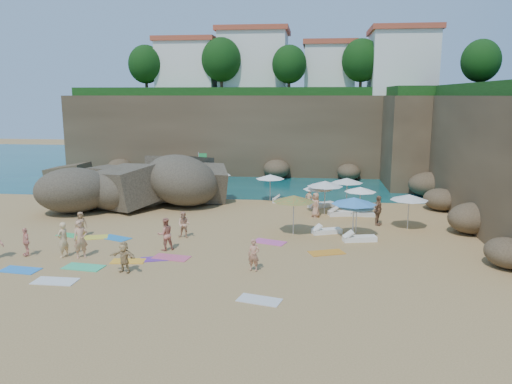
# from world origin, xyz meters

# --- Properties ---
(ground) EXTENTS (120.00, 120.00, 0.00)m
(ground) POSITION_xyz_m (0.00, 0.00, 0.00)
(ground) COLOR tan
(ground) RESTS_ON ground
(seawater) EXTENTS (120.00, 120.00, 0.00)m
(seawater) POSITION_xyz_m (0.00, 30.00, 0.00)
(seawater) COLOR #0C4751
(seawater) RESTS_ON ground
(cliff_back) EXTENTS (44.00, 8.00, 8.00)m
(cliff_back) POSITION_xyz_m (2.00, 25.00, 4.00)
(cliff_back) COLOR brown
(cliff_back) RESTS_ON ground
(cliff_right) EXTENTS (8.00, 30.00, 8.00)m
(cliff_right) POSITION_xyz_m (19.00, 8.00, 4.00)
(cliff_right) COLOR brown
(cliff_right) RESTS_ON ground
(cliff_corner) EXTENTS (10.00, 12.00, 8.00)m
(cliff_corner) POSITION_xyz_m (17.00, 20.00, 4.00)
(cliff_corner) COLOR brown
(cliff_corner) RESTS_ON ground
(rock_promontory) EXTENTS (12.00, 7.00, 2.00)m
(rock_promontory) POSITION_xyz_m (-11.00, 16.00, 0.00)
(rock_promontory) COLOR brown
(rock_promontory) RESTS_ON ground
(clifftop_buildings) EXTENTS (28.48, 9.48, 7.00)m
(clifftop_buildings) POSITION_xyz_m (2.96, 25.79, 11.24)
(clifftop_buildings) COLOR white
(clifftop_buildings) RESTS_ON cliff_back
(clifftop_trees) EXTENTS (35.60, 23.82, 4.40)m
(clifftop_trees) POSITION_xyz_m (4.78, 19.52, 11.26)
(clifftop_trees) COLOR #11380F
(clifftop_trees) RESTS_ON ground
(marina_masts) EXTENTS (3.10, 0.10, 6.00)m
(marina_masts) POSITION_xyz_m (-16.50, 30.00, 3.00)
(marina_masts) COLOR white
(marina_masts) RESTS_ON ground
(rock_outcrop) EXTENTS (11.00, 9.89, 3.60)m
(rock_outcrop) POSITION_xyz_m (-6.83, 6.99, 0.00)
(rock_outcrop) COLOR brown
(rock_outcrop) RESTS_ON ground
(flag_pole) EXTENTS (0.69, 0.12, 3.52)m
(flag_pole) POSITION_xyz_m (-3.51, 11.38, 2.25)
(flag_pole) COLOR silver
(flag_pole) RESTS_ON ground
(parasol_0) EXTENTS (2.54, 2.54, 2.40)m
(parasol_0) POSITION_xyz_m (-1.92, 9.25, 2.21)
(parasol_0) COLOR silver
(parasol_0) RESTS_ON ground
(parasol_1) EXTENTS (2.21, 2.21, 2.09)m
(parasol_1) POSITION_xyz_m (2.32, 9.66, 1.91)
(parasol_1) COLOR silver
(parasol_1) RESTS_ON ground
(parasol_2) EXTENTS (2.29, 2.29, 2.16)m
(parasol_2) POSITION_xyz_m (8.03, 8.19, 1.99)
(parasol_2) COLOR silver
(parasol_2) RESTS_ON ground
(parasol_3) EXTENTS (2.45, 2.45, 2.32)m
(parasol_3) POSITION_xyz_m (6.40, 5.81, 2.13)
(parasol_3) COLOR silver
(parasol_3) RESTS_ON ground
(parasol_4) EXTENTS (2.13, 2.13, 2.01)m
(parasol_4) POSITION_xyz_m (8.74, 5.50, 1.85)
(parasol_4) COLOR silver
(parasol_4) RESTS_ON ground
(parasol_5) EXTENTS (2.07, 2.07, 1.96)m
(parasol_5) POSITION_xyz_m (5.93, 6.26, 1.79)
(parasol_5) COLOR silver
(parasol_5) RESTS_ON ground
(parasol_6) EXTENTS (2.47, 2.47, 2.34)m
(parasol_6) POSITION_xyz_m (4.49, 0.53, 2.15)
(parasol_6) COLOR silver
(parasol_6) RESTS_ON ground
(parasol_8) EXTENTS (2.28, 2.28, 2.16)m
(parasol_8) POSITION_xyz_m (11.37, 2.51, 1.98)
(parasol_8) COLOR silver
(parasol_8) RESTS_ON ground
(parasol_10) EXTENTS (2.54, 2.54, 2.40)m
(parasol_10) POSITION_xyz_m (7.89, 0.04, 2.20)
(parasol_10) COLOR silver
(parasol_10) RESTS_ON ground
(parasol_11) EXTENTS (2.14, 2.14, 2.02)m
(parasol_11) POSITION_xyz_m (8.10, 0.54, 1.86)
(parasol_11) COLOR silver
(parasol_11) RESTS_ON ground
(lounger_0) EXTENTS (2.12, 1.08, 0.31)m
(lounger_0) POSITION_xyz_m (7.67, 5.58, 0.16)
(lounger_0) COLOR white
(lounger_0) RESTS_ON ground
(lounger_1) EXTENTS (1.91, 0.67, 0.30)m
(lounger_1) POSITION_xyz_m (3.50, 9.28, 0.15)
(lounger_1) COLOR white
(lounger_1) RESTS_ON ground
(lounger_2) EXTENTS (2.07, 1.65, 0.32)m
(lounger_2) POSITION_xyz_m (6.24, 8.04, 0.16)
(lounger_2) COLOR silver
(lounger_2) RESTS_ON ground
(lounger_3) EXTENTS (1.85, 1.17, 0.27)m
(lounger_3) POSITION_xyz_m (6.45, 0.96, 0.14)
(lounger_3) COLOR white
(lounger_3) RESTS_ON ground
(lounger_4) EXTENTS (1.65, 0.61, 0.25)m
(lounger_4) POSITION_xyz_m (8.95, 5.57, 0.13)
(lounger_4) COLOR silver
(lounger_4) RESTS_ON ground
(lounger_5) EXTENTS (1.95, 0.99, 0.29)m
(lounger_5) POSITION_xyz_m (8.24, -0.44, 0.14)
(lounger_5) COLOR white
(lounger_5) RESTS_ON ground
(towel_0) EXTENTS (1.88, 1.08, 0.03)m
(towel_0) POSITION_xyz_m (-7.92, -7.09, 0.02)
(towel_0) COLOR #287ED5
(towel_0) RESTS_ON ground
(towel_1) EXTENTS (1.97, 1.22, 0.03)m
(towel_1) POSITION_xyz_m (-1.43, -4.50, 0.02)
(towel_1) COLOR #D15170
(towel_1) RESTS_ON ground
(towel_2) EXTENTS (1.71, 0.98, 0.03)m
(towel_2) POSITION_xyz_m (-3.38, -5.29, 0.01)
(towel_2) COLOR #F8A627
(towel_2) RESTS_ON ground
(towel_3) EXTENTS (1.98, 1.16, 0.03)m
(towel_3) POSITION_xyz_m (-5.16, -6.37, 0.02)
(towel_3) COLOR #38C782
(towel_3) RESTS_ON ground
(towel_4) EXTENTS (1.98, 1.42, 0.03)m
(towel_4) POSITION_xyz_m (-6.98, -1.52, 0.02)
(towel_4) COLOR yellow
(towel_4) RESTS_ON ground
(towel_5) EXTENTS (1.90, 0.96, 0.03)m
(towel_5) POSITION_xyz_m (-5.57, -8.25, 0.02)
(towel_5) COLOR silver
(towel_5) RESTS_ON ground
(towel_6) EXTENTS (1.77, 1.28, 0.03)m
(towel_6) POSITION_xyz_m (-2.09, -4.78, 0.01)
(towel_6) COLOR #652C92
(towel_6) RESTS_ON ground
(towel_8) EXTENTS (1.94, 1.45, 0.03)m
(towel_8) POSITION_xyz_m (-5.56, -1.48, 0.02)
(towel_8) COLOR #237CBE
(towel_8) RESTS_ON ground
(towel_9) EXTENTS (2.00, 1.45, 0.03)m
(towel_9) POSITION_xyz_m (3.24, -1.25, 0.02)
(towel_9) COLOR #D352A0
(towel_9) RESTS_ON ground
(towel_10) EXTENTS (2.00, 1.48, 0.03)m
(towel_10) POSITION_xyz_m (6.36, -2.81, 0.02)
(towel_10) COLOR orange
(towel_10) RESTS_ON ground
(towel_11) EXTENTS (1.59, 1.08, 0.03)m
(towel_11) POSITION_xyz_m (-8.47, -1.21, 0.01)
(towel_11) COLOR #34B75F
(towel_11) RESTS_ON ground
(towel_13) EXTENTS (1.89, 1.27, 0.03)m
(towel_13) POSITION_xyz_m (3.55, -9.26, 0.02)
(towel_13) COLOR silver
(towel_13) RESTS_ON ground
(person_stand_0) EXTENTS (0.83, 0.79, 1.92)m
(person_stand_0) POSITION_xyz_m (-5.91, -4.98, 0.96)
(person_stand_0) COLOR tan
(person_stand_0) RESTS_ON ground
(person_stand_1) EXTENTS (1.08, 1.03, 1.75)m
(person_stand_1) POSITION_xyz_m (-2.07, -3.28, 0.87)
(person_stand_1) COLOR tan
(person_stand_1) RESTS_ON ground
(person_stand_2) EXTENTS (0.96, 0.99, 1.51)m
(person_stand_2) POSITION_xyz_m (5.37, 7.82, 0.75)
(person_stand_2) COLOR tan
(person_stand_2) RESTS_ON ground
(person_stand_3) EXTENTS (0.92, 1.20, 1.89)m
(person_stand_3) POSITION_xyz_m (9.66, 3.22, 0.95)
(person_stand_3) COLOR #8A6145
(person_stand_3) RESTS_ON ground
(person_stand_4) EXTENTS (0.80, 0.92, 1.65)m
(person_stand_4) POSITION_xyz_m (5.79, 4.97, 0.83)
(person_stand_4) COLOR tan
(person_stand_4) RESTS_ON ground
(person_stand_5) EXTENTS (1.35, 1.08, 1.47)m
(person_stand_5) POSITION_xyz_m (-2.81, 9.11, 0.73)
(person_stand_5) COLOR tan
(person_stand_5) RESTS_ON ground
(person_stand_6) EXTENTS (0.62, 0.76, 1.81)m
(person_stand_6) POSITION_xyz_m (-6.84, -4.99, 0.90)
(person_stand_6) COLOR #E1B880
(person_stand_6) RESTS_ON ground
(person_lie_1) EXTENTS (1.59, 1.59, 0.35)m
(person_lie_1) POSITION_xyz_m (-8.82, -5.02, 0.17)
(person_lie_1) COLOR #F4A18A
(person_lie_1) RESTS_ON ground
(person_lie_2) EXTENTS (1.21, 1.57, 0.38)m
(person_lie_2) POSITION_xyz_m (-7.68, -1.29, 0.19)
(person_lie_2) COLOR #946D4A
(person_lie_2) RESTS_ON ground
(person_lie_3) EXTENTS (1.65, 1.73, 0.39)m
(person_lie_3) POSITION_xyz_m (-2.96, -6.80, 0.19)
(person_lie_3) COLOR tan
(person_lie_3) RESTS_ON ground
(person_lie_4) EXTENTS (0.76, 1.56, 0.36)m
(person_lie_4) POSITION_xyz_m (2.92, -5.92, 0.18)
(person_lie_4) COLOR tan
(person_lie_4) RESTS_ON ground
(person_lie_5) EXTENTS (0.86, 1.56, 0.57)m
(person_lie_5) POSITION_xyz_m (-1.69, -0.92, 0.28)
(person_lie_5) COLOR tan
(person_lie_5) RESTS_ON ground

